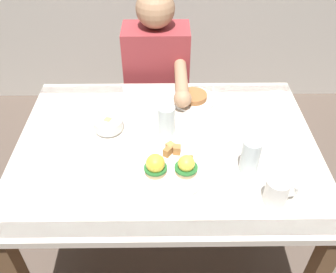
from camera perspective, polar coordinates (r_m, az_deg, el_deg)
name	(u,v)px	position (r m, az deg, el deg)	size (l,w,h in m)	color
ground_plane	(167,248)	(2.02, -0.16, -17.03)	(6.00, 6.00, 0.00)	brown
dining_table	(167,163)	(1.53, -0.21, -4.17)	(1.20, 0.90, 0.74)	silver
eggs_benedict_plate	(170,168)	(1.32, 0.35, -4.88)	(0.27, 0.27, 0.09)	white
fruit_bowl	(108,124)	(1.52, -9.32, 1.87)	(0.12, 0.12, 0.06)	white
coffee_mug	(277,191)	(1.27, 16.76, -8.11)	(0.11, 0.08, 0.09)	white
fork	(240,142)	(1.49, 11.20, -0.86)	(0.14, 0.11, 0.00)	silver
water_glass_near	(168,122)	(1.47, -0.06, 2.25)	(0.07, 0.07, 0.13)	silver
water_glass_far	(250,158)	(1.34, 12.72, -3.32)	(0.07, 0.07, 0.14)	silver
side_plate	(193,98)	(1.69, 3.99, 6.02)	(0.20, 0.20, 0.04)	white
diner_person	(157,83)	(1.99, -1.65, 8.43)	(0.34, 0.54, 1.14)	#33333D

